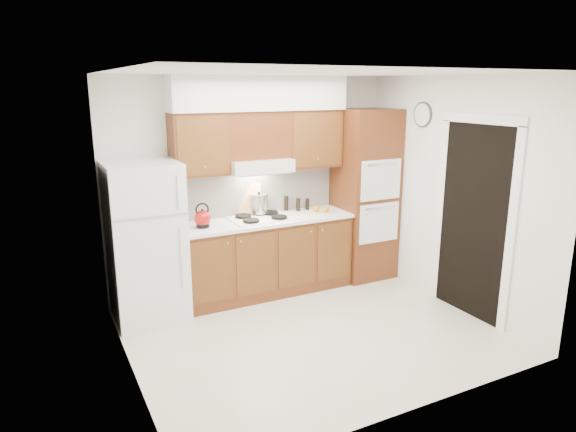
# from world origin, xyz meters

# --- Properties ---
(floor) EXTENTS (3.60, 3.60, 0.00)m
(floor) POSITION_xyz_m (0.00, 0.00, 0.00)
(floor) COLOR beige
(floor) RESTS_ON ground
(ceiling) EXTENTS (3.60, 3.60, 0.00)m
(ceiling) POSITION_xyz_m (0.00, 0.00, 2.60)
(ceiling) COLOR white
(ceiling) RESTS_ON wall_back
(wall_back) EXTENTS (3.60, 0.02, 2.60)m
(wall_back) POSITION_xyz_m (0.00, 1.50, 1.30)
(wall_back) COLOR white
(wall_back) RESTS_ON floor
(wall_left) EXTENTS (0.02, 3.00, 2.60)m
(wall_left) POSITION_xyz_m (-1.80, 0.00, 1.30)
(wall_left) COLOR white
(wall_left) RESTS_ON floor
(wall_right) EXTENTS (0.02, 3.00, 2.60)m
(wall_right) POSITION_xyz_m (1.80, 0.00, 1.30)
(wall_right) COLOR white
(wall_right) RESTS_ON floor
(fridge) EXTENTS (0.75, 0.72, 1.72)m
(fridge) POSITION_xyz_m (-1.41, 1.14, 0.86)
(fridge) COLOR white
(fridge) RESTS_ON floor
(base_cabinets) EXTENTS (2.11, 0.60, 0.90)m
(base_cabinets) POSITION_xyz_m (0.02, 1.20, 0.45)
(base_cabinets) COLOR brown
(base_cabinets) RESTS_ON floor
(countertop) EXTENTS (2.13, 0.62, 0.04)m
(countertop) POSITION_xyz_m (0.03, 1.19, 0.92)
(countertop) COLOR white
(countertop) RESTS_ON base_cabinets
(backsplash) EXTENTS (2.11, 0.03, 0.56)m
(backsplash) POSITION_xyz_m (0.02, 1.49, 1.22)
(backsplash) COLOR white
(backsplash) RESTS_ON countertop
(oven_cabinet) EXTENTS (0.70, 0.65, 2.20)m
(oven_cabinet) POSITION_xyz_m (1.44, 1.18, 1.10)
(oven_cabinet) COLOR brown
(oven_cabinet) RESTS_ON floor
(upper_cab_left) EXTENTS (0.63, 0.33, 0.70)m
(upper_cab_left) POSITION_xyz_m (-0.71, 1.33, 1.85)
(upper_cab_left) COLOR brown
(upper_cab_left) RESTS_ON wall_back
(upper_cab_right) EXTENTS (0.73, 0.33, 0.70)m
(upper_cab_right) POSITION_xyz_m (0.72, 1.33, 1.85)
(upper_cab_right) COLOR brown
(upper_cab_right) RESTS_ON wall_back
(range_hood) EXTENTS (0.75, 0.45, 0.15)m
(range_hood) POSITION_xyz_m (-0.02, 1.27, 1.57)
(range_hood) COLOR silver
(range_hood) RESTS_ON wall_back
(upper_cab_over_hood) EXTENTS (0.75, 0.33, 0.55)m
(upper_cab_over_hood) POSITION_xyz_m (-0.02, 1.33, 1.92)
(upper_cab_over_hood) COLOR brown
(upper_cab_over_hood) RESTS_ON range_hood
(soffit) EXTENTS (2.13, 0.36, 0.40)m
(soffit) POSITION_xyz_m (0.03, 1.32, 2.40)
(soffit) COLOR silver
(soffit) RESTS_ON wall_back
(cooktop) EXTENTS (0.74, 0.50, 0.01)m
(cooktop) POSITION_xyz_m (-0.02, 1.21, 0.95)
(cooktop) COLOR white
(cooktop) RESTS_ON countertop
(doorway) EXTENTS (0.02, 0.90, 2.10)m
(doorway) POSITION_xyz_m (1.79, -0.35, 1.05)
(doorway) COLOR black
(doorway) RESTS_ON floor
(wall_clock) EXTENTS (0.02, 0.30, 0.30)m
(wall_clock) POSITION_xyz_m (1.79, 0.55, 2.15)
(wall_clock) COLOR #3F3833
(wall_clock) RESTS_ON wall_right
(kettle) EXTENTS (0.19, 0.19, 0.19)m
(kettle) POSITION_xyz_m (-0.77, 1.15, 1.04)
(kettle) COLOR #97100A
(kettle) RESTS_ON countertop
(cutting_board) EXTENTS (0.30, 0.19, 0.38)m
(cutting_board) POSITION_xyz_m (-0.07, 1.45, 1.14)
(cutting_board) COLOR tan
(cutting_board) RESTS_ON countertop
(stock_pot) EXTENTS (0.24, 0.24, 0.23)m
(stock_pot) POSITION_xyz_m (0.03, 1.39, 1.08)
(stock_pot) COLOR #ABABAF
(stock_pot) RESTS_ON cooktop
(condiment_a) EXTENTS (0.07, 0.07, 0.19)m
(condiment_a) POSITION_xyz_m (0.43, 1.45, 1.03)
(condiment_a) COLOR black
(condiment_a) RESTS_ON countertop
(condiment_b) EXTENTS (0.07, 0.07, 0.16)m
(condiment_b) POSITION_xyz_m (0.56, 1.36, 1.02)
(condiment_b) COLOR black
(condiment_b) RESTS_ON countertop
(condiment_c) EXTENTS (0.05, 0.05, 0.14)m
(condiment_c) POSITION_xyz_m (0.70, 1.37, 1.01)
(condiment_c) COLOR black
(condiment_c) RESTS_ON countertop
(orange_near) EXTENTS (0.09, 0.09, 0.08)m
(orange_near) POSITION_xyz_m (0.83, 1.13, 0.98)
(orange_near) COLOR orange
(orange_near) RESTS_ON countertop
(orange_far) EXTENTS (0.09, 0.09, 0.08)m
(orange_far) POSITION_xyz_m (0.74, 1.22, 0.98)
(orange_far) COLOR orange
(orange_far) RESTS_ON countertop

